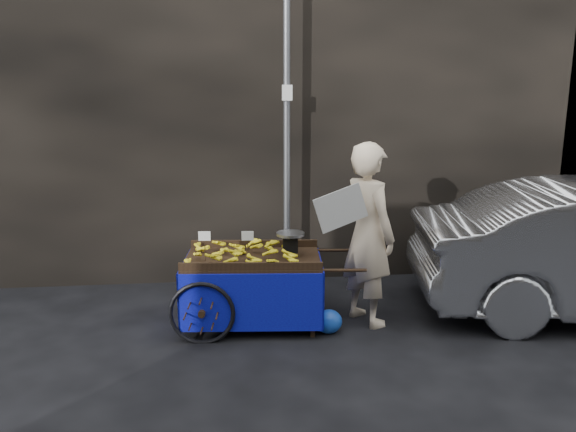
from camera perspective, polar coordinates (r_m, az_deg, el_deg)
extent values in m
plane|color=black|center=(5.94, -1.73, -11.53)|extent=(80.00, 80.00, 0.00)
cube|color=black|center=(8.02, -10.65, 12.99)|extent=(11.00, 2.00, 5.00)
cylinder|color=slate|center=(6.75, -0.12, 9.02)|extent=(0.08, 0.08, 4.00)
cube|color=white|center=(6.68, -0.08, 12.42)|extent=(0.12, 0.02, 0.18)
cube|color=black|center=(5.88, -3.61, -4.51)|extent=(1.47, 0.99, 0.05)
cube|color=black|center=(6.25, -3.45, -2.85)|extent=(1.40, 0.16, 0.09)
cube|color=black|center=(5.47, -3.80, -5.18)|extent=(1.40, 0.16, 0.09)
cube|color=black|center=(5.67, 2.56, -8.91)|extent=(0.05, 0.05, 0.70)
cube|color=black|center=(6.32, 2.17, -6.56)|extent=(0.05, 0.05, 0.70)
cylinder|color=black|center=(5.57, 5.75, -5.52)|extent=(0.44, 0.07, 0.03)
cylinder|color=black|center=(6.24, 5.01, -3.49)|extent=(0.44, 0.07, 0.03)
torus|color=black|center=(5.61, -8.75, -9.77)|extent=(0.66, 0.10, 0.66)
torus|color=black|center=(6.49, -7.65, -6.57)|extent=(0.66, 0.10, 0.66)
cylinder|color=black|center=(6.05, -8.16, -8.06)|extent=(0.13, 0.98, 0.04)
cube|color=#0A0787|center=(5.55, -3.77, -8.81)|extent=(1.43, 0.14, 0.59)
cube|color=#0A0787|center=(6.39, -3.40, -5.86)|extent=(1.43, 0.14, 0.59)
cube|color=#0A0787|center=(6.04, -10.34, -7.17)|extent=(0.10, 0.91, 0.59)
cube|color=#0A0787|center=(5.98, 3.28, -7.19)|extent=(0.10, 0.91, 0.59)
cube|color=black|center=(5.87, 0.24, -2.98)|extent=(0.17, 0.14, 0.14)
cylinder|color=silver|center=(5.84, 0.24, -1.83)|extent=(0.32, 0.32, 0.03)
cube|color=white|center=(5.75, -8.49, -2.03)|extent=(0.12, 0.02, 0.10)
cube|color=white|center=(5.71, -4.13, -2.03)|extent=(0.12, 0.02, 0.10)
imported|color=beige|center=(5.91, 8.10, -1.85)|extent=(0.73, 0.84, 1.93)
cube|color=silver|center=(5.55, 5.38, 0.80)|extent=(0.58, 0.11, 0.50)
ellipsoid|color=#1744AC|center=(5.84, 4.15, -10.65)|extent=(0.28, 0.22, 0.25)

